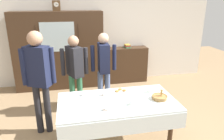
# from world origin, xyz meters

# --- Properties ---
(ground_plane) EXTENTS (12.00, 12.00, 0.00)m
(ground_plane) POSITION_xyz_m (0.00, 0.00, 0.00)
(ground_plane) COLOR #997A56
(ground_plane) RESTS_ON ground
(back_wall) EXTENTS (6.40, 0.10, 2.70)m
(back_wall) POSITION_xyz_m (0.00, 2.65, 1.35)
(back_wall) COLOR silver
(back_wall) RESTS_ON ground
(dining_table) EXTENTS (1.73, 0.94, 0.76)m
(dining_table) POSITION_xyz_m (0.00, -0.23, 0.65)
(dining_table) COLOR #3D2819
(dining_table) RESTS_ON ground
(wall_cabinet) EXTENTS (2.17, 0.46, 1.92)m
(wall_cabinet) POSITION_xyz_m (-0.90, 2.35, 0.96)
(wall_cabinet) COLOR #3D2819
(wall_cabinet) RESTS_ON ground
(mantel_clock) EXTENTS (0.18, 0.11, 0.24)m
(mantel_clock) POSITION_xyz_m (-0.88, 2.35, 2.04)
(mantel_clock) COLOR brown
(mantel_clock) RESTS_ON wall_cabinet
(bookshelf_low) EXTENTS (1.07, 0.35, 0.95)m
(bookshelf_low) POSITION_xyz_m (0.87, 2.41, 0.47)
(bookshelf_low) COLOR #3D2819
(bookshelf_low) RESTS_ON ground
(book_stack) EXTENTS (0.16, 0.22, 0.09)m
(book_stack) POSITION_xyz_m (0.87, 2.41, 0.99)
(book_stack) COLOR #3D754C
(book_stack) RESTS_ON bookshelf_low
(tea_cup_near_left) EXTENTS (0.13, 0.13, 0.06)m
(tea_cup_near_left) POSITION_xyz_m (-0.20, -0.44, 0.79)
(tea_cup_near_left) COLOR white
(tea_cup_near_left) RESTS_ON dining_table
(tea_cup_far_left) EXTENTS (0.13, 0.13, 0.06)m
(tea_cup_far_left) POSITION_xyz_m (-0.46, 0.07, 0.78)
(tea_cup_far_left) COLOR white
(tea_cup_far_left) RESTS_ON dining_table
(tea_cup_front_edge) EXTENTS (0.13, 0.13, 0.06)m
(tea_cup_front_edge) POSITION_xyz_m (0.18, -0.37, 0.79)
(tea_cup_front_edge) COLOR silver
(tea_cup_front_edge) RESTS_ON dining_table
(tea_cup_mid_right) EXTENTS (0.13, 0.13, 0.06)m
(tea_cup_mid_right) POSITION_xyz_m (0.56, -0.03, 0.79)
(tea_cup_mid_right) COLOR silver
(tea_cup_mid_right) RESTS_ON dining_table
(tea_cup_mid_left) EXTENTS (0.13, 0.13, 0.06)m
(tea_cup_mid_left) POSITION_xyz_m (-0.16, 0.01, 0.79)
(tea_cup_mid_left) COLOR white
(tea_cup_mid_left) RESTS_ON dining_table
(bread_basket) EXTENTS (0.24, 0.24, 0.16)m
(bread_basket) POSITION_xyz_m (0.63, -0.27, 0.79)
(bread_basket) COLOR #9E7542
(bread_basket) RESTS_ON dining_table
(pastry_plate) EXTENTS (0.28, 0.28, 0.05)m
(pastry_plate) POSITION_xyz_m (0.12, 0.09, 0.77)
(pastry_plate) COLOR white
(pastry_plate) RESTS_ON dining_table
(spoon_front_edge) EXTENTS (0.12, 0.02, 0.01)m
(spoon_front_edge) POSITION_xyz_m (-0.65, -0.49, 0.76)
(spoon_front_edge) COLOR silver
(spoon_front_edge) RESTS_ON dining_table
(spoon_far_left) EXTENTS (0.12, 0.02, 0.01)m
(spoon_far_left) POSITION_xyz_m (0.13, -0.21, 0.76)
(spoon_far_left) COLOR silver
(spoon_far_left) RESTS_ON dining_table
(person_near_right_end) EXTENTS (0.52, 0.41, 1.55)m
(person_near_right_end) POSITION_xyz_m (-0.57, 1.00, 0.94)
(person_near_right_end) COLOR #33704C
(person_near_right_end) RESTS_ON ground
(person_by_cabinet) EXTENTS (0.52, 0.34, 1.74)m
(person_by_cabinet) POSITION_xyz_m (-1.15, 0.38, 1.07)
(person_by_cabinet) COLOR #232328
(person_by_cabinet) RESTS_ON ground
(person_behind_table_right) EXTENTS (0.52, 0.36, 1.56)m
(person_behind_table_right) POSITION_xyz_m (0.01, 1.10, 0.95)
(person_behind_table_right) COLOR slate
(person_behind_table_right) RESTS_ON ground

